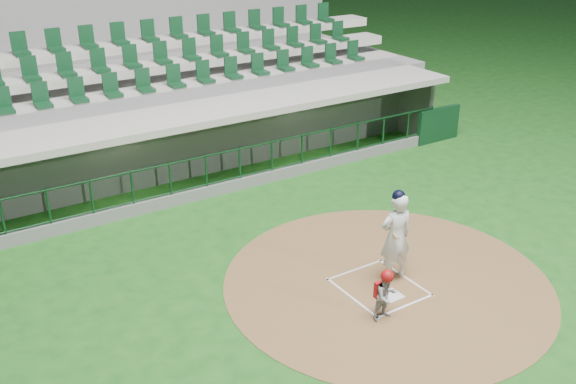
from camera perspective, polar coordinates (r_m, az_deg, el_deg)
name	(u,v)px	position (r m, az deg, el deg)	size (l,w,h in m)	color
ground	(370,281)	(14.40, 7.32, -7.89)	(120.00, 120.00, 0.00)	#174D16
dirt_circle	(387,281)	(14.44, 8.75, -7.86)	(7.20, 7.20, 0.01)	brown
home_plate	(391,295)	(13.95, 9.16, -9.07)	(0.43, 0.43, 0.02)	silver
batter_box_chalk	(379,287)	(14.20, 8.09, -8.36)	(1.55, 1.80, 0.01)	white
dugout_structure	(216,139)	(20.04, -6.39, 4.73)	(16.40, 3.70, 3.00)	slate
seating_deck	(170,101)	(22.53, -10.45, 7.92)	(17.00, 6.72, 5.15)	gray
batter	(396,236)	(14.06, 9.55, -3.87)	(0.95, 0.95, 2.14)	white
catcher	(386,294)	(12.98, 8.69, -8.97)	(0.51, 0.40, 1.10)	#999A9F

